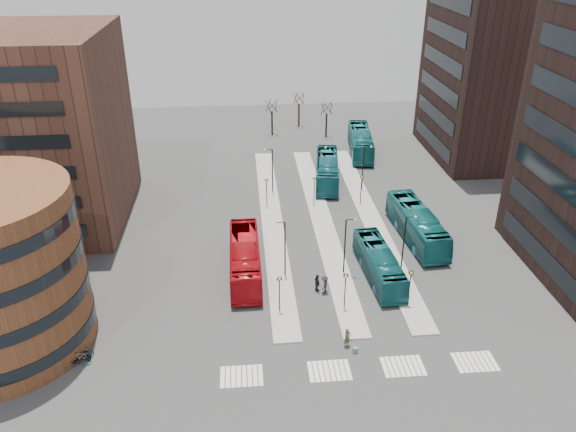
{
  "coord_description": "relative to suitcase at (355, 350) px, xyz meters",
  "views": [
    {
      "loc": [
        -7.25,
        -29.73,
        31.48
      ],
      "look_at": [
        -2.8,
        21.51,
        5.0
      ],
      "focal_mm": 35.0,
      "sensor_mm": 36.0,
      "label": 1
    }
  ],
  "objects": [
    {
      "name": "teal_bus_b",
      "position": [
        2.85,
        35.26,
        1.51
      ],
      "size": [
        4.72,
        12.94,
        3.52
      ],
      "primitive_type": "imported",
      "rotation": [
        0.0,
        0.0,
        -0.14
      ],
      "color": "#155F6B",
      "rests_on": "ground"
    },
    {
      "name": "commuter_c",
      "position": [
        -1.31,
        8.83,
        0.66
      ],
      "size": [
        1.08,
        1.36,
        1.84
      ],
      "primitive_type": "imported",
      "rotation": [
        0.0,
        0.0,
        4.33
      ],
      "color": "black",
      "rests_on": "ground"
    },
    {
      "name": "sign_poles",
      "position": [
        0.14,
        17.06,
        2.15
      ],
      "size": [
        12.45,
        22.12,
        3.65
      ],
      "color": "black",
      "rests_on": "ground"
    },
    {
      "name": "teal_bus_d",
      "position": [
        9.68,
        45.81,
        1.58
      ],
      "size": [
        4.68,
        13.47,
        3.68
      ],
      "primitive_type": "imported",
      "rotation": [
        0.0,
        0.0,
        -0.12
      ],
      "color": "#146167",
      "rests_on": "ground"
    },
    {
      "name": "commuter_a",
      "position": [
        -9.11,
        11.98,
        0.6
      ],
      "size": [
        0.93,
        0.78,
        1.72
      ],
      "primitive_type": "imported",
      "rotation": [
        0.0,
        0.0,
        3.32
      ],
      "color": "black",
      "rests_on": "ground"
    },
    {
      "name": "office_block",
      "position": [
        -35.46,
        28.04,
        10.74
      ],
      "size": [
        25.0,
        20.12,
        22.0
      ],
      "color": "#4E2F24",
      "rests_on": "ground"
    },
    {
      "name": "island_left",
      "position": [
        -5.46,
        24.06,
        -0.18
      ],
      "size": [
        2.5,
        45.0,
        0.15
      ],
      "primitive_type": "cube",
      "color": "#979691",
      "rests_on": "ground"
    },
    {
      "name": "ground",
      "position": [
        -1.46,
        -5.94,
        -0.26
      ],
      "size": [
        160.0,
        160.0,
        0.0
      ],
      "primitive_type": "plane",
      "color": "#313134",
      "rests_on": "ground"
    },
    {
      "name": "island_right",
      "position": [
        6.54,
        24.06,
        -0.18
      ],
      "size": [
        2.5,
        45.0,
        0.15
      ],
      "primitive_type": "cube",
      "color": "#979691",
      "rests_on": "ground"
    },
    {
      "name": "teal_bus_a",
      "position": [
        4.5,
        11.12,
        1.29
      ],
      "size": [
        3.25,
        11.2,
        3.08
      ],
      "primitive_type": "imported",
      "rotation": [
        0.0,
        0.0,
        0.06
      ],
      "color": "#12545C",
      "rests_on": "ground"
    },
    {
      "name": "lamp_posts",
      "position": [
        1.17,
        22.06,
        3.32
      ],
      "size": [
        14.04,
        20.24,
        6.12
      ],
      "color": "black",
      "rests_on": "ground"
    },
    {
      "name": "suitcase",
      "position": [
        0.0,
        0.0,
        0.0
      ],
      "size": [
        0.43,
        0.35,
        0.51
      ],
      "primitive_type": "cube",
      "rotation": [
        0.0,
        0.0,
        0.05
      ],
      "color": "navy",
      "rests_on": "ground"
    },
    {
      "name": "traveller",
      "position": [
        -0.55,
        0.84,
        0.65
      ],
      "size": [
        0.79,
        0.72,
        1.81
      ],
      "primitive_type": "imported",
      "rotation": [
        0.0,
        0.0,
        0.58
      ],
      "color": "#444429",
      "rests_on": "ground"
    },
    {
      "name": "tower_far",
      "position": [
        30.51,
        44.06,
        14.74
      ],
      "size": [
        20.12,
        20.0,
        30.0
      ],
      "color": "black",
      "rests_on": "ground"
    },
    {
      "name": "bicycle_near",
      "position": [
        -22.46,
        0.33,
        0.2
      ],
      "size": [
        1.82,
        0.95,
        0.91
      ],
      "primitive_type": "imported",
      "rotation": [
        0.0,
        0.0,
        1.78
      ],
      "color": "gray",
      "rests_on": "ground"
    },
    {
      "name": "bare_trees",
      "position": [
        1.2,
        56.73,
        2.47
      ],
      "size": [
        10.97,
        8.14,
        5.9
      ],
      "color": "black",
      "rests_on": "ground"
    },
    {
      "name": "bicycle_far",
      "position": [
        -22.46,
        1.24,
        0.24
      ],
      "size": [
        1.99,
        1.11,
        0.99
      ],
      "primitive_type": "imported",
      "rotation": [
        0.0,
        0.0,
        1.83
      ],
      "color": "gray",
      "rests_on": "ground"
    },
    {
      "name": "red_bus",
      "position": [
        -8.87,
        12.9,
        1.5
      ],
      "size": [
        3.02,
        12.65,
        3.52
      ],
      "primitive_type": "imported",
      "rotation": [
        0.0,
        0.0,
        0.01
      ],
      "color": "#AE0D14",
      "rests_on": "ground"
    },
    {
      "name": "island_mid",
      "position": [
        0.54,
        24.06,
        -0.18
      ],
      "size": [
        2.5,
        45.0,
        0.15
      ],
      "primitive_type": "cube",
      "color": "#979691",
      "rests_on": "ground"
    },
    {
      "name": "teal_bus_c",
      "position": [
        10.51,
        18.41,
        1.56
      ],
      "size": [
        3.94,
        13.22,
        3.63
      ],
      "primitive_type": "imported",
      "rotation": [
        0.0,
        0.0,
        0.07
      ],
      "color": "#135F63",
      "rests_on": "ground"
    },
    {
      "name": "crosswalk_stripes",
      "position": [
        0.29,
        -1.94,
        -0.25
      ],
      "size": [
        22.35,
        2.4,
        0.01
      ],
      "color": "silver",
      "rests_on": "ground"
    },
    {
      "name": "commuter_b",
      "position": [
        -1.98,
        9.16,
        0.65
      ],
      "size": [
        0.75,
        1.15,
        1.81
      ],
      "primitive_type": "imported",
      "rotation": [
        0.0,
        0.0,
        1.89
      ],
      "color": "black",
      "rests_on": "ground"
    },
    {
      "name": "bicycle_mid",
      "position": [
        -22.46,
        0.8,
        0.26
      ],
      "size": [
        1.75,
        0.64,
        1.03
      ],
      "primitive_type": "imported",
      "rotation": [
        0.0,
        0.0,
        1.67
      ],
      "color": "gray",
      "rests_on": "ground"
    }
  ]
}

